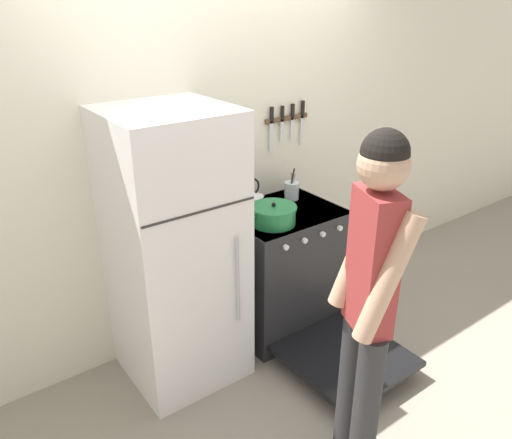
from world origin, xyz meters
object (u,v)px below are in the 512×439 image
utensil_jar (292,190)px  person (369,299)px  stove_range (284,271)px  tea_kettle (252,201)px  refrigerator (176,252)px  dutch_oven_pot (273,215)px

utensil_jar → person: (-0.68, -1.35, 0.05)m
stove_range → tea_kettle: size_ratio=5.75×
stove_range → utensil_jar: size_ratio=5.58×
refrigerator → utensil_jar: bearing=8.3°
refrigerator → tea_kettle: refrigerator is taller
refrigerator → tea_kettle: bearing=12.0°
dutch_oven_pot → utensil_jar: 0.45m
tea_kettle → person: bearing=-103.7°
dutch_oven_pot → person: 1.13m
stove_range → person: bearing=-112.6°
stove_range → person: (-0.49, -1.18, 0.58)m
refrigerator → utensil_jar: size_ratio=7.06×
refrigerator → stove_range: refrigerator is taller
refrigerator → tea_kettle: (0.67, 0.14, 0.12)m
person → tea_kettle: bearing=8.2°
person → dutch_oven_pot: bearing=5.8°
stove_range → utensil_jar: bearing=41.4°
dutch_oven_pot → stove_range: bearing=26.7°
dutch_oven_pot → tea_kettle: 0.25m
refrigerator → stove_range: 0.93m
utensil_jar → dutch_oven_pot: bearing=-144.9°
stove_range → dutch_oven_pot: bearing=-153.3°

